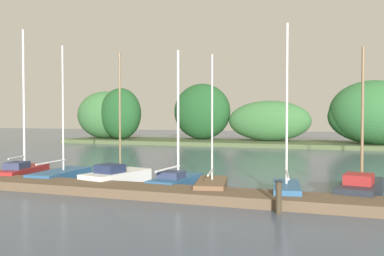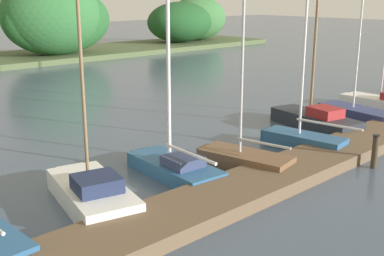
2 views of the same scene
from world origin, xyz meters
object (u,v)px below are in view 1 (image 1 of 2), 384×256
(sailboat_3, at_px, (177,179))
(sailboat_6, at_px, (361,187))
(sailboat_2, at_px, (118,175))
(sailboat_1, at_px, (62,174))
(mooring_piling_1, at_px, (279,197))
(sailboat_5, at_px, (286,189))
(sailboat_4, at_px, (212,185))
(sailboat_0, at_px, (23,169))

(sailboat_3, distance_m, sailboat_6, 7.29)
(sailboat_2, xyz_separation_m, sailboat_3, (2.76, 0.13, -0.02))
(sailboat_2, distance_m, sailboat_6, 10.05)
(sailboat_2, bearing_deg, sailboat_1, 102.59)
(sailboat_2, height_order, mooring_piling_1, sailboat_2)
(sailboat_5, bearing_deg, sailboat_4, 80.46)
(sailboat_4, bearing_deg, sailboat_1, 72.15)
(sailboat_6, height_order, mooring_piling_1, sailboat_6)
(sailboat_2, relative_size, sailboat_4, 1.08)
(sailboat_3, xyz_separation_m, sailboat_4, (1.85, -0.97, -0.03))
(sailboat_4, bearing_deg, sailboat_6, -89.28)
(sailboat_6, xyz_separation_m, mooring_piling_1, (-2.53, -3.78, 0.14))
(sailboat_1, relative_size, sailboat_5, 0.99)
(sailboat_1, distance_m, sailboat_4, 7.62)
(sailboat_5, distance_m, mooring_piling_1, 2.55)
(sailboat_0, distance_m, sailboat_5, 12.76)
(sailboat_5, bearing_deg, sailboat_0, 77.81)
(sailboat_1, distance_m, sailboat_3, 5.73)
(sailboat_0, distance_m, sailboat_6, 15.31)
(sailboat_0, relative_size, sailboat_6, 1.29)
(sailboat_3, height_order, sailboat_5, sailboat_5)
(sailboat_1, xyz_separation_m, sailboat_3, (5.73, 0.10, 0.05))
(mooring_piling_1, bearing_deg, sailboat_2, 155.21)
(sailboat_3, bearing_deg, sailboat_0, 95.09)
(sailboat_5, bearing_deg, sailboat_3, 69.49)
(sailboat_0, height_order, sailboat_2, sailboat_0)
(sailboat_4, distance_m, mooring_piling_1, 3.92)
(sailboat_3, bearing_deg, sailboat_1, 95.43)
(sailboat_0, height_order, sailboat_1, sailboat_0)
(sailboat_1, bearing_deg, sailboat_3, -91.65)
(sailboat_6, distance_m, mooring_piling_1, 4.55)
(sailboat_2, bearing_deg, sailboat_0, 102.78)
(sailboat_2, distance_m, sailboat_3, 2.76)
(sailboat_4, xyz_separation_m, sailboat_5, (2.86, -0.08, 0.05))
(sailboat_2, height_order, sailboat_5, sailboat_5)
(sailboat_6, bearing_deg, sailboat_5, 126.20)
(sailboat_0, distance_m, sailboat_4, 9.91)
(sailboat_2, relative_size, sailboat_3, 1.00)
(sailboat_3, xyz_separation_m, sailboat_5, (4.71, -1.06, 0.02))
(sailboat_0, distance_m, sailboat_1, 2.30)
(sailboat_1, height_order, sailboat_3, sailboat_1)
(sailboat_0, xyz_separation_m, sailboat_3, (8.02, 0.09, -0.06))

